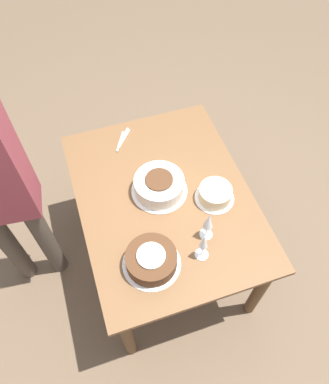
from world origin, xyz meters
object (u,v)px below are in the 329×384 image
at_px(wine_glass_near, 208,222).
at_px(wine_glass_far, 204,243).
at_px(cake_center_white, 159,185).
at_px(cake_back_decorated, 215,194).
at_px(cake_front_chocolate, 151,260).

relative_size(wine_glass_near, wine_glass_far, 1.01).
relative_size(cake_center_white, cake_back_decorated, 1.44).
bearing_deg(wine_glass_far, cake_back_decorated, 146.87).
height_order(cake_center_white, cake_back_decorated, cake_center_white).
height_order(cake_center_white, wine_glass_far, wine_glass_far).
bearing_deg(cake_back_decorated, wine_glass_near, -33.26).
relative_size(cake_center_white, cake_front_chocolate, 1.08).
distance_m(cake_back_decorated, wine_glass_far, 0.38).
relative_size(cake_back_decorated, wine_glass_far, 1.10).
height_order(cake_center_white, wine_glass_near, wine_glass_near).
bearing_deg(wine_glass_far, cake_front_chocolate, -97.43).
bearing_deg(cake_center_white, wine_glass_near, 23.06).
relative_size(cake_front_chocolate, wine_glass_far, 1.46).
distance_m(cake_front_chocolate, cake_back_decorated, 0.54).
bearing_deg(cake_center_white, wine_glass_far, 10.47).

